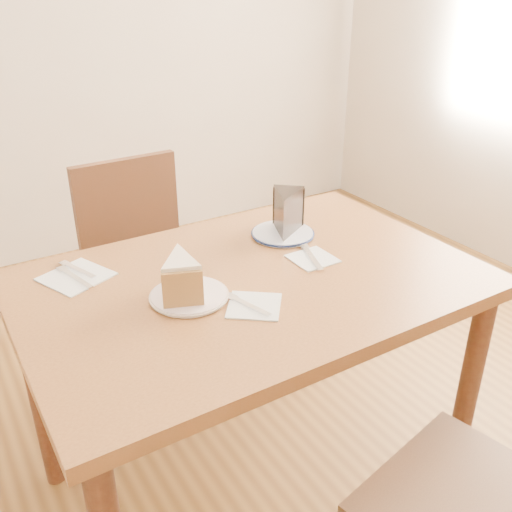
# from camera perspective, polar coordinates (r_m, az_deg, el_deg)

# --- Properties ---
(ground) EXTENTS (4.00, 4.00, 0.00)m
(ground) POSITION_cam_1_polar(r_m,az_deg,el_deg) (1.99, -0.36, -21.40)
(ground) COLOR #4A2F13
(ground) RESTS_ON ground
(table) EXTENTS (1.20, 0.80, 0.75)m
(table) POSITION_cam_1_polar(r_m,az_deg,el_deg) (1.57, -0.42, -5.28)
(table) COLOR #563117
(table) RESTS_ON ground
(chair_far) EXTENTS (0.46, 0.46, 0.90)m
(chair_far) POSITION_cam_1_polar(r_m,az_deg,el_deg) (2.07, -10.67, -2.06)
(chair_far) COLOR black
(chair_far) RESTS_ON ground
(plate_cream) EXTENTS (0.19, 0.19, 0.01)m
(plate_cream) POSITION_cam_1_polar(r_m,az_deg,el_deg) (1.43, -6.71, -3.97)
(plate_cream) COLOR silver
(plate_cream) RESTS_ON table
(plate_navy) EXTENTS (0.19, 0.19, 0.01)m
(plate_navy) POSITION_cam_1_polar(r_m,az_deg,el_deg) (1.75, 2.69, 2.26)
(plate_navy) COLOR white
(plate_navy) RESTS_ON table
(carrot_cake) EXTENTS (0.13, 0.16, 0.09)m
(carrot_cake) POSITION_cam_1_polar(r_m,az_deg,el_deg) (1.42, -7.54, -1.94)
(carrot_cake) COLOR beige
(carrot_cake) RESTS_ON plate_cream
(chocolate_cake) EXTENTS (0.16, 0.16, 0.12)m
(chocolate_cake) POSITION_cam_1_polar(r_m,az_deg,el_deg) (1.72, 3.03, 4.12)
(chocolate_cake) COLOR black
(chocolate_cake) RESTS_ON plate_navy
(napkin_cream) EXTENTS (0.18, 0.18, 0.00)m
(napkin_cream) POSITION_cam_1_polar(r_m,az_deg,el_deg) (1.39, -0.18, -4.99)
(napkin_cream) COLOR white
(napkin_cream) RESTS_ON table
(napkin_navy) EXTENTS (0.12, 0.12, 0.00)m
(napkin_navy) POSITION_cam_1_polar(r_m,az_deg,el_deg) (1.61, 5.67, -0.26)
(napkin_navy) COLOR white
(napkin_navy) RESTS_ON table
(napkin_spare) EXTENTS (0.20, 0.20, 0.00)m
(napkin_spare) POSITION_cam_1_polar(r_m,az_deg,el_deg) (1.59, -17.53, -1.98)
(napkin_spare) COLOR white
(napkin_spare) RESTS_ON table
(fork_cream) EXTENTS (0.05, 0.14, 0.00)m
(fork_cream) POSITION_cam_1_polar(r_m,az_deg,el_deg) (1.38, -0.79, -4.91)
(fork_cream) COLOR silver
(fork_cream) RESTS_ON napkin_cream
(knife_navy) EXTENTS (0.07, 0.17, 0.00)m
(knife_navy) POSITION_cam_1_polar(r_m,az_deg,el_deg) (1.62, 5.55, -0.04)
(knife_navy) COLOR silver
(knife_navy) RESTS_ON napkin_navy
(fork_spare) EXTENTS (0.06, 0.14, 0.00)m
(fork_spare) POSITION_cam_1_polar(r_m,az_deg,el_deg) (1.61, -17.40, -1.28)
(fork_spare) COLOR silver
(fork_spare) RESTS_ON napkin_spare
(knife_spare) EXTENTS (0.05, 0.16, 0.00)m
(knife_spare) POSITION_cam_1_polar(r_m,az_deg,el_deg) (1.58, -17.65, -2.03)
(knife_spare) COLOR silver
(knife_spare) RESTS_ON napkin_spare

